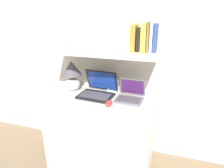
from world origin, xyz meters
The scene contains 16 objects.
wall_back centered at (0.00, 0.62, 1.20)m, with size 6.00×0.05×2.40m.
desk centered at (0.00, 0.28, 0.38)m, with size 1.03×0.55×0.76m.
back_riser centered at (0.00, 0.57, 0.60)m, with size 1.03×0.04×1.19m.
shelf centered at (0.00, 0.34, 1.21)m, with size 1.03×0.50×0.03m.
table_lamp centered at (-0.35, 0.37, 0.94)m, with size 0.20×0.20×0.31m.
laptop_large centered at (-0.05, 0.32, 0.81)m, with size 0.35×0.32×0.23m.
laptop_small centered at (0.28, 0.31, 0.80)m, with size 0.26×0.25×0.19m.
computer_mouse centered at (0.12, 0.14, 0.78)m, with size 0.07×0.12×0.04m.
router_box centered at (0.06, 0.49, 0.81)m, with size 0.10×0.09×0.11m.
book_blue centered at (0.47, 0.34, 1.34)m, with size 0.03×0.13×0.23m.
book_white centered at (0.44, 0.34, 1.35)m, with size 0.02×0.17×0.26m.
book_brown centered at (0.41, 0.34, 1.34)m, with size 0.02×0.18×0.25m.
book_yellow centered at (0.38, 0.34, 1.34)m, with size 0.04×0.16×0.24m.
book_black centered at (0.33, 0.34, 1.32)m, with size 0.03×0.13×0.20m.
book_orange centered at (0.29, 0.34, 1.33)m, with size 0.05×0.17×0.22m.
shelf_gadget centered at (-0.40, 0.34, 1.26)m, with size 0.07×0.06×0.09m.
Camera 1 is at (0.62, -1.38, 1.56)m, focal length 32.00 mm.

